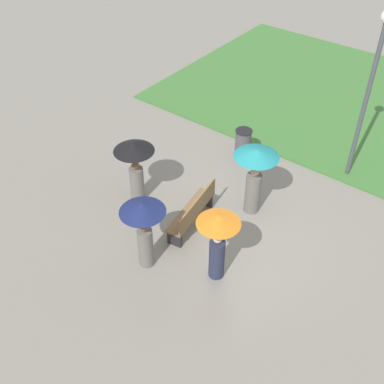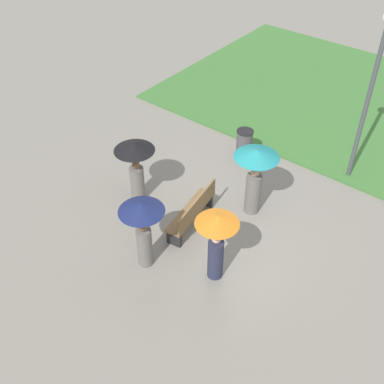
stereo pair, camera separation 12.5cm
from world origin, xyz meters
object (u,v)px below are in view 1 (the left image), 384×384
at_px(crowd_person_orange, 218,236).
at_px(crowd_person_teal, 255,170).
at_px(park_bench, 193,211).
at_px(crowd_person_black, 135,160).
at_px(trash_bin, 243,144).
at_px(lamp_post, 372,79).
at_px(crowd_person_navy, 144,222).

distance_m(crowd_person_orange, crowd_person_teal, 2.40).
relative_size(park_bench, crowd_person_orange, 1.03).
xyz_separation_m(crowd_person_orange, crowd_person_black, (-0.89, -3.18, 0.01)).
relative_size(park_bench, crowd_person_teal, 0.98).
bearing_deg(crowd_person_orange, trash_bin, 106.32).
bearing_deg(park_bench, crowd_person_orange, 45.75).
height_order(lamp_post, trash_bin, lamp_post).
bearing_deg(crowd_person_teal, crowd_person_orange, -134.14).
xyz_separation_m(crowd_person_black, crowd_person_navy, (1.58, 1.72, 0.04)).
relative_size(lamp_post, crowd_person_black, 2.62).
xyz_separation_m(lamp_post, trash_bin, (1.10, -2.83, -2.50)).
height_order(lamp_post, crowd_person_orange, lamp_post).
relative_size(trash_bin, crowd_person_navy, 0.51).
relative_size(park_bench, crowd_person_black, 1.05).
height_order(lamp_post, crowd_person_navy, lamp_post).
xyz_separation_m(park_bench, crowd_person_orange, (0.97, 1.39, 0.76)).
bearing_deg(park_bench, lamp_post, 143.46).
bearing_deg(lamp_post, crowd_person_orange, -8.91).
bearing_deg(crowd_person_black, trash_bin, 99.67).
distance_m(park_bench, crowd_person_orange, 1.86).
height_order(park_bench, lamp_post, lamp_post).
xyz_separation_m(crowd_person_orange, crowd_person_navy, (0.69, -1.46, 0.06)).
xyz_separation_m(park_bench, crowd_person_navy, (1.66, -0.08, 0.82)).
bearing_deg(crowd_person_navy, lamp_post, -101.32).
xyz_separation_m(trash_bin, crowd_person_orange, (4.16, 2.00, 0.77)).
distance_m(trash_bin, crowd_person_black, 3.56).
relative_size(lamp_post, trash_bin, 4.99).
distance_m(trash_bin, crowd_person_orange, 4.68).
distance_m(crowd_person_black, crowd_person_teal, 3.01).
bearing_deg(crowd_person_teal, trash_bin, 71.56).
bearing_deg(crowd_person_orange, crowd_person_black, 154.98).
bearing_deg(park_bench, trash_bin, -178.33).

